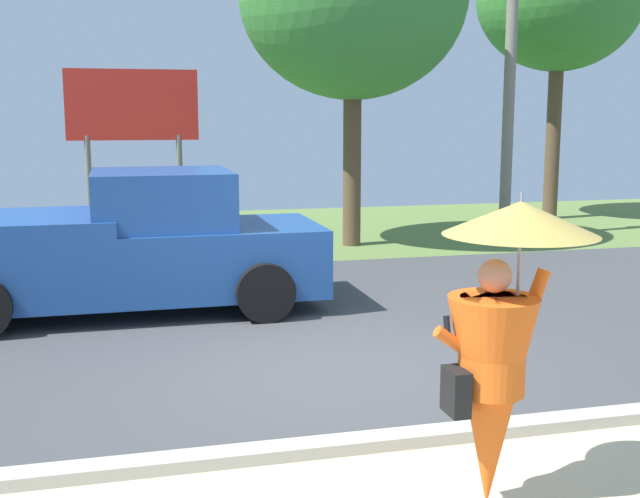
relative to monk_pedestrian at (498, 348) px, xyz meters
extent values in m
cube|color=#424244|center=(-0.27, 5.11, -1.15)|extent=(40.00, 8.00, 0.10)
cube|color=olive|center=(-0.27, 13.11, -1.15)|extent=(40.00, 8.00, 0.10)
cube|color=#B2AD9E|center=(-0.27, 1.11, -1.05)|extent=(40.00, 0.24, 0.10)
cone|color=#E55B19|center=(-0.04, 0.00, -0.38)|extent=(0.60, 0.60, 1.45)
cylinder|color=#E55B19|center=(-0.04, 0.00, 0.02)|extent=(0.44, 0.44, 0.65)
sphere|color=tan|center=(-0.04, 0.00, 0.49)|extent=(0.22, 0.22, 0.22)
cylinder|color=#E55B19|center=(0.24, 0.00, 0.30)|extent=(0.24, 0.09, 0.45)
cylinder|color=#E55B19|center=(-0.30, 0.02, 0.05)|extent=(0.29, 0.08, 0.24)
cylinder|color=gray|center=(0.13, 0.00, 0.52)|extent=(0.02, 0.02, 0.75)
cone|color=gold|center=(0.13, 0.00, 0.86)|extent=(1.01, 1.01, 0.22)
cylinder|color=gray|center=(0.13, 0.00, 0.98)|extent=(0.02, 0.02, 0.10)
cube|color=black|center=(-0.34, 0.05, 0.15)|extent=(0.02, 0.11, 0.16)
cube|color=black|center=(-0.31, -0.05, -0.25)|extent=(0.12, 0.24, 0.30)
cube|color=#1E478C|center=(-2.29, 6.21, -0.42)|extent=(5.20, 2.00, 0.90)
cube|color=#1E478C|center=(-1.79, 6.21, 0.33)|extent=(1.80, 1.84, 0.90)
cube|color=#2D3842|center=(-0.94, 6.21, 0.33)|extent=(0.10, 1.70, 0.77)
cube|color=#1E478C|center=(-3.59, 6.21, 0.13)|extent=(2.40, 2.00, 0.20)
cylinder|color=black|center=(-0.59, 7.21, -0.72)|extent=(0.76, 0.28, 0.76)
cylinder|color=black|center=(-0.59, 5.21, -0.72)|extent=(0.76, 0.28, 0.76)
cylinder|color=black|center=(-3.99, 7.21, -0.72)|extent=(0.76, 0.28, 0.76)
cylinder|color=gray|center=(5.65, 10.88, 2.35)|extent=(0.24, 0.24, 6.91)
cylinder|color=slate|center=(-2.89, 12.05, 0.00)|extent=(0.12, 0.12, 2.20)
cylinder|color=slate|center=(-1.09, 12.05, 0.00)|extent=(0.12, 0.12, 2.20)
cube|color=red|center=(-1.99, 12.05, 1.70)|extent=(2.60, 0.10, 1.40)
cylinder|color=brown|center=(8.28, 13.53, 1.00)|extent=(0.36, 0.36, 4.20)
cylinder|color=brown|center=(2.21, 10.75, 0.64)|extent=(0.36, 0.36, 3.49)
camera|label=1|loc=(-2.39, -4.64, 1.52)|focal=45.08mm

